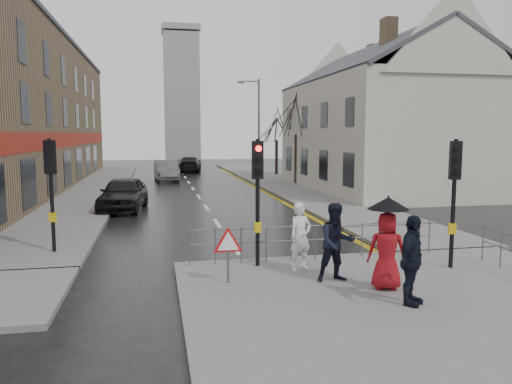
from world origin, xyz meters
name	(u,v)px	position (x,y,z in m)	size (l,w,h in m)	color
ground	(252,273)	(0.00, 0.00, 0.00)	(120.00, 120.00, 0.00)	black
near_pavement	(424,307)	(3.00, -3.50, 0.07)	(10.00, 9.00, 0.14)	#605E5B
left_pavement	(96,186)	(-6.50, 23.00, 0.07)	(4.00, 44.00, 0.14)	#605E5B
right_pavement	(273,180)	(6.50, 25.00, 0.07)	(4.00, 40.00, 0.14)	#605E5B
pavement_bridge_right	(418,237)	(6.50, 3.00, 0.07)	(4.00, 4.20, 0.14)	#605E5B
building_left_terrace	(1,113)	(-12.00, 22.00, 5.00)	(8.00, 42.00, 10.00)	brown
building_right_cream	(380,117)	(12.00, 18.00, 4.78)	(9.00, 16.40, 10.10)	#B0AB9A
church_tower	(182,97)	(1.50, 62.00, 9.00)	(5.00, 5.00, 18.00)	gray
traffic_signal_near_left	(258,180)	(0.20, 0.20, 2.46)	(0.28, 0.27, 3.40)	black
traffic_signal_near_right	(454,181)	(5.20, -1.00, 2.46)	(0.34, 0.33, 3.40)	black
traffic_signal_far_left	(51,175)	(-5.50, 3.00, 2.46)	(0.34, 0.33, 3.40)	black
guard_railing_front	(315,234)	(1.95, 0.60, 0.86)	(7.14, 0.04, 1.00)	#595B5E
warning_sign	(228,246)	(-0.80, -1.21, 1.04)	(0.80, 0.07, 1.35)	#595B5E
street_lamp	(257,121)	(5.82, 28.00, 4.71)	(1.83, 0.25, 8.00)	#595B5E
tree_near	(297,113)	(7.50, 22.00, 5.14)	(2.40, 2.40, 6.58)	#32241C
tree_far	(277,125)	(8.00, 30.00, 4.42)	(2.40, 2.40, 5.64)	#32241C
pedestrian_a	(300,236)	(1.21, -0.42, 1.02)	(0.64, 0.42, 1.77)	silver
pedestrian_b	(337,242)	(1.77, -1.56, 1.09)	(0.92, 0.72, 1.89)	black
pedestrian_with_umbrella	(387,240)	(2.68, -2.37, 1.28)	(1.01, 0.96, 2.12)	maroon
pedestrian_d	(412,260)	(2.69, -3.46, 1.08)	(1.10, 0.46, 1.88)	black
car_parked	(123,194)	(-4.00, 12.00, 0.81)	(1.91, 4.74, 1.61)	black
car_mid	(166,170)	(-1.62, 27.19, 0.81)	(1.71, 4.90, 1.61)	#515357
car_far	(190,164)	(0.80, 35.97, 0.74)	(2.07, 5.10, 1.48)	black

